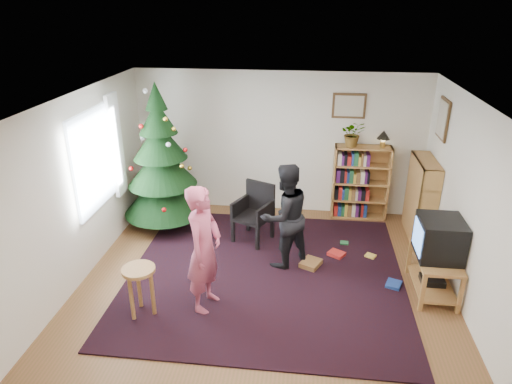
# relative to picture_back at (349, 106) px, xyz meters

# --- Properties ---
(floor) EXTENTS (5.00, 5.00, 0.00)m
(floor) POSITION_rel_picture_back_xyz_m (-1.15, -2.48, -1.95)
(floor) COLOR brown
(floor) RESTS_ON ground
(ceiling) EXTENTS (5.00, 5.00, 0.00)m
(ceiling) POSITION_rel_picture_back_xyz_m (-1.15, -2.48, 0.55)
(ceiling) COLOR white
(ceiling) RESTS_ON wall_back
(wall_back) EXTENTS (5.00, 0.02, 2.50)m
(wall_back) POSITION_rel_picture_back_xyz_m (-1.15, 0.02, -0.70)
(wall_back) COLOR silver
(wall_back) RESTS_ON floor
(wall_front) EXTENTS (5.00, 0.02, 2.50)m
(wall_front) POSITION_rel_picture_back_xyz_m (-1.15, -4.97, -0.70)
(wall_front) COLOR silver
(wall_front) RESTS_ON floor
(wall_left) EXTENTS (0.02, 5.00, 2.50)m
(wall_left) POSITION_rel_picture_back_xyz_m (-3.65, -2.48, -0.70)
(wall_left) COLOR silver
(wall_left) RESTS_ON floor
(wall_right) EXTENTS (0.02, 5.00, 2.50)m
(wall_right) POSITION_rel_picture_back_xyz_m (1.35, -2.48, -0.70)
(wall_right) COLOR silver
(wall_right) RESTS_ON floor
(rug) EXTENTS (3.80, 3.60, 0.02)m
(rug) POSITION_rel_picture_back_xyz_m (-1.15, -2.17, -1.94)
(rug) COLOR black
(rug) RESTS_ON floor
(window_pane) EXTENTS (0.04, 1.20, 1.40)m
(window_pane) POSITION_rel_picture_back_xyz_m (-3.62, -1.88, -0.45)
(window_pane) COLOR silver
(window_pane) RESTS_ON wall_left
(curtain) EXTENTS (0.06, 0.35, 1.60)m
(curtain) POSITION_rel_picture_back_xyz_m (-3.58, -1.18, -0.45)
(curtain) COLOR white
(curtain) RESTS_ON wall_left
(picture_back) EXTENTS (0.55, 0.03, 0.42)m
(picture_back) POSITION_rel_picture_back_xyz_m (0.00, 0.00, 0.00)
(picture_back) COLOR #4C3319
(picture_back) RESTS_ON wall_back
(picture_right) EXTENTS (0.03, 0.50, 0.60)m
(picture_right) POSITION_rel_picture_back_xyz_m (1.33, -0.73, 0.00)
(picture_right) COLOR #4C3319
(picture_right) RESTS_ON wall_right
(christmas_tree) EXTENTS (1.34, 1.34, 2.44)m
(christmas_tree) POSITION_rel_picture_back_xyz_m (-3.00, -0.86, -0.93)
(christmas_tree) COLOR #3F2816
(christmas_tree) RESTS_ON rug
(bookshelf_back) EXTENTS (0.95, 0.30, 1.30)m
(bookshelf_back) POSITION_rel_picture_back_xyz_m (0.29, -0.14, -1.29)
(bookshelf_back) COLOR #AE803E
(bookshelf_back) RESTS_ON floor
(bookshelf_right) EXTENTS (0.30, 0.95, 1.30)m
(bookshelf_right) POSITION_rel_picture_back_xyz_m (1.19, -0.71, -1.29)
(bookshelf_right) COLOR #AE803E
(bookshelf_right) RESTS_ON floor
(tv_stand) EXTENTS (0.51, 0.92, 0.55)m
(tv_stand) POSITION_rel_picture_back_xyz_m (1.07, -2.31, -1.62)
(tv_stand) COLOR #AE803E
(tv_stand) RESTS_ON floor
(crt_tv) EXTENTS (0.55, 0.59, 0.51)m
(crt_tv) POSITION_rel_picture_back_xyz_m (1.07, -2.31, -1.14)
(crt_tv) COLOR black
(crt_tv) RESTS_ON tv_stand
(armchair) EXTENTS (0.68, 0.70, 0.94)m
(armchair) POSITION_rel_picture_back_xyz_m (-1.45, -1.13, -1.45)
(armchair) COLOR black
(armchair) RESTS_ON rug
(stool) EXTENTS (0.40, 0.40, 0.66)m
(stool) POSITION_rel_picture_back_xyz_m (-2.57, -3.22, -1.44)
(stool) COLOR #AE803E
(stool) RESTS_ON floor
(person_standing) EXTENTS (0.51, 0.67, 1.64)m
(person_standing) POSITION_rel_picture_back_xyz_m (-1.83, -2.96, -1.13)
(person_standing) COLOR #AF4660
(person_standing) RESTS_ON rug
(person_by_chair) EXTENTS (0.96, 0.93, 1.55)m
(person_by_chair) POSITION_rel_picture_back_xyz_m (-0.92, -1.86, -1.17)
(person_by_chair) COLOR black
(person_by_chair) RESTS_ON rug
(potted_plant) EXTENTS (0.41, 0.36, 0.43)m
(potted_plant) POSITION_rel_picture_back_xyz_m (0.09, -0.14, -0.43)
(potted_plant) COLOR gray
(potted_plant) RESTS_ON bookshelf_back
(table_lamp) EXTENTS (0.22, 0.22, 0.29)m
(table_lamp) POSITION_rel_picture_back_xyz_m (0.59, -0.14, -0.45)
(table_lamp) COLOR #A57F33
(table_lamp) RESTS_ON bookshelf_back
(floor_clutter) EXTENTS (1.32, 1.28, 0.08)m
(floor_clutter) POSITION_rel_picture_back_xyz_m (0.06, -1.69, -1.91)
(floor_clutter) COLOR #A51E19
(floor_clutter) RESTS_ON rug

